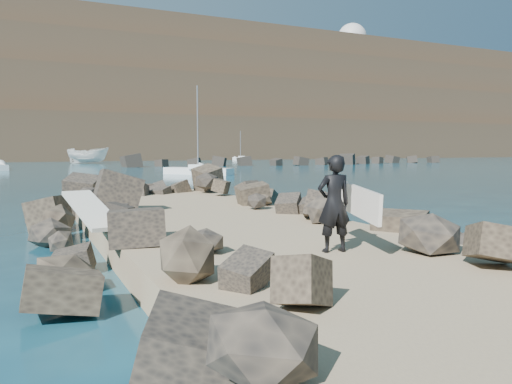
% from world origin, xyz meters
% --- Properties ---
extents(ground, '(800.00, 800.00, 0.00)m').
position_xyz_m(ground, '(0.00, 0.00, 0.00)').
color(ground, '#0F384C').
rests_on(ground, ground).
extents(jetty, '(6.00, 26.00, 0.60)m').
position_xyz_m(jetty, '(0.00, -2.00, 0.30)').
color(jetty, '#8C7759').
rests_on(jetty, ground).
extents(riprap_left, '(2.60, 22.00, 1.00)m').
position_xyz_m(riprap_left, '(-2.90, -1.50, 0.50)').
color(riprap_left, black).
rests_on(riprap_left, ground).
extents(riprap_right, '(2.60, 22.00, 1.00)m').
position_xyz_m(riprap_right, '(2.90, -1.50, 0.50)').
color(riprap_right, black).
rests_on(riprap_right, ground).
extents(breakwater_secondary, '(52.00, 4.00, 1.20)m').
position_xyz_m(breakwater_secondary, '(35.00, 55.00, 0.60)').
color(breakwater_secondary, black).
rests_on(breakwater_secondary, ground).
extents(headland, '(360.00, 140.00, 32.00)m').
position_xyz_m(headland, '(10.00, 160.00, 16.00)').
color(headland, '#2D4919').
rests_on(headland, ground).
extents(surfboard_resting, '(0.98, 2.60, 0.08)m').
position_xyz_m(surfboard_resting, '(-3.30, 0.21, 1.04)').
color(surfboard_resting, white).
rests_on(surfboard_resting, riprap_left).
extents(boat_imported, '(7.40, 5.26, 2.68)m').
position_xyz_m(boat_imported, '(5.51, 76.89, 1.34)').
color(boat_imported, silver).
rests_on(boat_imported, ground).
extents(surfer_with_board, '(1.08, 2.10, 1.73)m').
position_xyz_m(surfer_with_board, '(0.47, -3.40, 1.47)').
color(surfer_with_board, black).
rests_on(surfer_with_board, jetty).
extents(radome, '(10.88, 10.88, 17.23)m').
position_xyz_m(radome, '(109.20, 146.66, 42.01)').
color(radome, silver).
rests_on(radome, headland).
extents(sailboat_f, '(1.61, 5.11, 6.27)m').
position_xyz_m(sailboat_f, '(36.68, 84.59, 0.35)').
color(sailboat_f, white).
rests_on(sailboat_f, ground).
extents(sailboat_c, '(5.56, 6.50, 8.49)m').
position_xyz_m(sailboat_c, '(10.56, 34.35, 0.35)').
color(sailboat_c, white).
rests_on(sailboat_c, ground).
extents(headland_buildings, '(137.50, 30.50, 5.00)m').
position_xyz_m(headland_buildings, '(16.81, 152.19, 33.97)').
color(headland_buildings, white).
rests_on(headland_buildings, headland).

